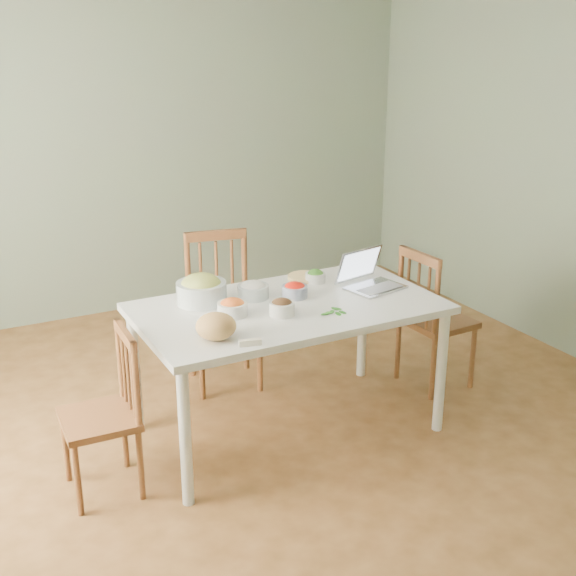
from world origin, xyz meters
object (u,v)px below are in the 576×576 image
chair_right (437,317)px  laptop (376,271)px  dining_table (288,369)px  bowl_squash (201,289)px  chair_far (224,313)px  bread_boule (216,326)px  chair_left (98,415)px

chair_right → laptop: bearing=97.0°
dining_table → chair_right: bearing=4.4°
chair_right → bowl_squash: 1.63m
dining_table → chair_far: size_ratio=1.67×
chair_right → bread_boule: (-1.69, -0.34, 0.39)m
chair_left → bread_boule: 0.74m
chair_left → laptop: bearing=95.4°
chair_right → laptop: laptop is taller
chair_right → chair_left: bearing=92.1°
bowl_squash → chair_far: bearing=55.5°
dining_table → chair_right: chair_right is taller
dining_table → bowl_squash: (-0.42, 0.26, 0.48)m
chair_right → laptop: size_ratio=2.88×
chair_left → chair_right: bearing=97.0°
chair_left → bowl_squash: (0.71, 0.36, 0.44)m
laptop → chair_left: bearing=171.4°
dining_table → bowl_squash: 0.68m
chair_far → laptop: 1.08m
chair_right → bowl_squash: bowl_squash is taller
chair_far → chair_left: bearing=-130.6°
chair_far → bowl_squash: 0.69m
dining_table → chair_left: chair_left is taller
dining_table → chair_left: 1.13m
dining_table → chair_far: chair_far is taller
chair_right → bread_boule: size_ratio=4.59×
chair_right → bread_boule: bearing=98.9°
chair_far → chair_left: size_ratio=1.17×
chair_left → laptop: (1.71, 0.09, 0.47)m
dining_table → bowl_squash: size_ratio=5.98×
dining_table → chair_right: size_ratio=1.80×
dining_table → bowl_squash: bowl_squash is taller
chair_far → chair_right: 1.40m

